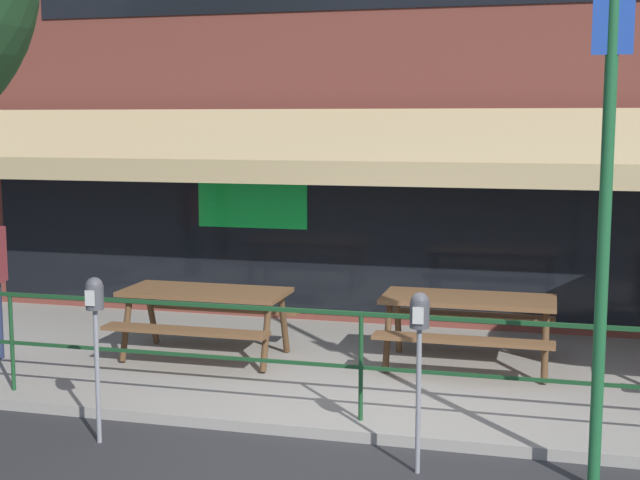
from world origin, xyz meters
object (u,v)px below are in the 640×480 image
object	(u,v)px
parking_meter_near	(95,310)
picnic_table_left	(205,304)
street_sign_pole	(607,166)
parking_meter_far	(419,328)
picnic_table_centre	(468,312)

from	to	relation	value
parking_meter_near	picnic_table_left	bearing A→B (deg)	90.06
picnic_table_left	street_sign_pole	distance (m)	4.94
parking_meter_near	street_sign_pole	world-z (taller)	street_sign_pole
parking_meter_far	picnic_table_centre	bearing A→B (deg)	87.42
parking_meter_far	street_sign_pole	world-z (taller)	street_sign_pole
picnic_table_left	parking_meter_far	size ratio (longest dim) A/B	1.27
picnic_table_centre	parking_meter_near	distance (m)	3.97
parking_meter_far	street_sign_pole	distance (m)	1.80
picnic_table_left	parking_meter_far	world-z (taller)	parking_meter_far
picnic_table_left	picnic_table_centre	bearing A→B (deg)	6.62
picnic_table_centre	parking_meter_far	size ratio (longest dim) A/B	1.27
picnic_table_left	street_sign_pole	xyz separation A→B (m)	(4.01, -2.34, 1.68)
picnic_table_centre	parking_meter_near	size ratio (longest dim) A/B	1.27
parking_meter_near	parking_meter_far	world-z (taller)	same
picnic_table_left	street_sign_pole	bearing A→B (deg)	-30.24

